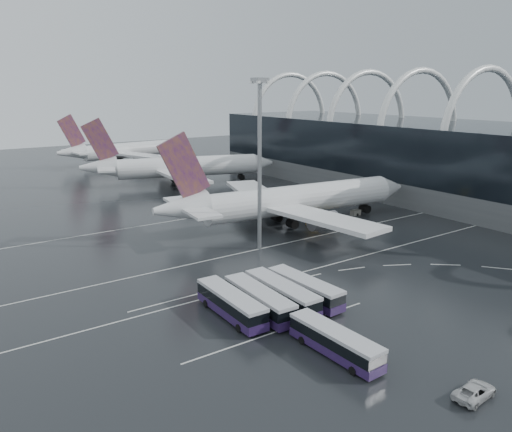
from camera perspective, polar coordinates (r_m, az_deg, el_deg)
ground at (r=89.98m, az=8.78°, el=-4.85°), size 420.00×420.00×0.00m
terminal at (r=146.52m, az=21.25°, el=6.21°), size 42.00×160.00×34.90m
lane_marking_near at (r=88.63m, az=9.68°, el=-5.19°), size 120.00×0.25×0.01m
lane_marking_mid at (r=98.49m, az=3.98°, el=-2.99°), size 120.00×0.25×0.01m
lane_marking_far at (r=120.70m, az=-4.38°, el=0.30°), size 120.00×0.25×0.01m
bus_bay_line_south at (r=64.30m, az=2.91°, el=-12.88°), size 28.00×0.25×0.01m
bus_bay_line_north at (r=76.33m, az=-4.54°, el=-8.32°), size 28.00×0.25×0.01m
airliner_main at (r=109.40m, az=3.79°, el=1.71°), size 63.43×55.28×21.47m
airliner_gate_b at (r=158.03m, az=-8.89°, el=5.50°), size 59.43×52.74×21.02m
airliner_gate_c at (r=206.63m, az=-14.66°, el=7.23°), size 56.44×51.80×20.10m
bus_row_near_a at (r=67.02m, az=-2.87°, el=-9.95°), size 3.53×13.66×3.34m
bus_row_near_b at (r=67.94m, az=0.35°, el=-9.57°), size 3.70×13.72×3.35m
bus_row_near_c at (r=69.93m, az=2.96°, el=-8.84°), size 3.48×13.85×3.40m
bus_row_near_d at (r=72.01m, az=5.60°, el=-8.24°), size 3.52×13.38×3.27m
bus_row_far_b at (r=58.79m, az=9.02°, el=-13.97°), size 3.26×12.70×3.11m
van_curve_a at (r=55.96m, az=23.71°, el=-17.87°), size 5.35×2.73×1.45m
floodlight_mast at (r=90.04m, az=0.42°, el=8.16°), size 2.39×2.39×31.17m
gse_cart_belly_a at (r=113.14m, az=9.26°, el=-0.54°), size 1.98×1.17×1.08m
gse_cart_belly_b at (r=128.55m, az=5.62°, el=1.44°), size 2.37×1.40×1.29m
gse_cart_belly_c at (r=111.06m, az=6.43°, el=-0.65°), size 2.50×1.48×1.37m
gse_cart_belly_d at (r=121.01m, az=11.31°, el=0.40°), size 2.33×1.37×1.27m
gse_cart_belly_e at (r=128.40m, az=4.11°, el=1.40°), size 1.90×1.12×1.04m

